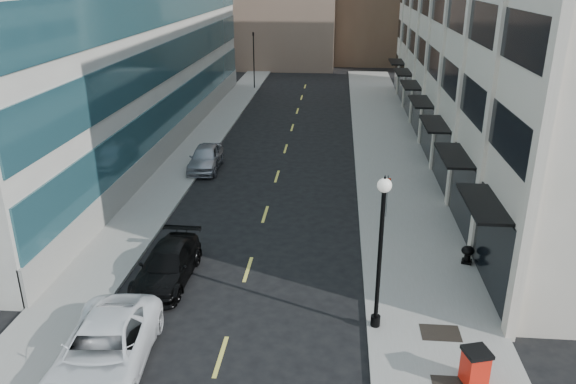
% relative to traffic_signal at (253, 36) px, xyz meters
% --- Properties ---
extents(sidewalk_right, '(5.00, 80.00, 0.15)m').
position_rel_traffic_signal_xyz_m(sidewalk_right, '(13.00, -28.00, -5.64)').
color(sidewalk_right, gray).
rests_on(sidewalk_right, ground).
extents(sidewalk_left, '(3.00, 80.00, 0.15)m').
position_rel_traffic_signal_xyz_m(sidewalk_left, '(-1.00, -28.00, -5.64)').
color(sidewalk_left, gray).
rests_on(sidewalk_left, ground).
extents(building_right, '(15.30, 46.50, 18.25)m').
position_rel_traffic_signal_xyz_m(building_right, '(22.44, -21.01, 3.28)').
color(building_right, beige).
rests_on(building_right, ground).
extents(building_left, '(16.14, 46.00, 20.00)m').
position_rel_traffic_signal_xyz_m(building_left, '(-10.45, -21.00, 4.27)').
color(building_left, beige).
rests_on(building_left, ground).
extents(grate_far, '(1.40, 1.00, 0.01)m').
position_rel_traffic_signal_xyz_m(grate_far, '(13.10, -44.20, -5.56)').
color(grate_far, black).
rests_on(grate_far, sidewalk_right).
extents(road_centerline, '(0.15, 68.20, 0.01)m').
position_rel_traffic_signal_xyz_m(road_centerline, '(5.50, -31.00, -5.71)').
color(road_centerline, '#D8CC4C').
rests_on(road_centerline, ground).
extents(traffic_signal, '(0.66, 0.66, 6.98)m').
position_rel_traffic_signal_xyz_m(traffic_signal, '(0.00, 0.00, 0.00)').
color(traffic_signal, black).
rests_on(traffic_signal, ground).
extents(car_white_van, '(3.27, 6.18, 1.66)m').
position_rel_traffic_signal_xyz_m(car_white_van, '(1.95, -47.06, -4.89)').
color(car_white_van, white).
rests_on(car_white_van, ground).
extents(car_black_pickup, '(2.14, 5.06, 1.46)m').
position_rel_traffic_signal_xyz_m(car_black_pickup, '(2.30, -41.22, -4.99)').
color(car_black_pickup, black).
rests_on(car_black_pickup, ground).
extents(car_silver_sedan, '(2.04, 4.75, 1.60)m').
position_rel_traffic_signal_xyz_m(car_silver_sedan, '(0.70, -27.00, -4.92)').
color(car_silver_sedan, '#9E9FA6').
rests_on(car_silver_sedan, ground).
extents(trash_bin, '(0.95, 0.96, 1.25)m').
position_rel_traffic_signal_xyz_m(trash_bin, '(13.67, -46.78, -4.90)').
color(trash_bin, red).
rests_on(trash_bin, sidewalk_right).
extents(lamppost, '(0.49, 0.49, 5.84)m').
position_rel_traffic_signal_xyz_m(lamppost, '(10.80, -43.94, -2.14)').
color(lamppost, black).
rests_on(lamppost, sidewalk_right).
extents(sign_post, '(0.27, 0.06, 2.32)m').
position_rel_traffic_signal_xyz_m(sign_post, '(11.90, -34.10, -4.07)').
color(sign_post, slate).
rests_on(sign_post, sidewalk_right).
extents(urn_planter, '(0.57, 0.57, 0.80)m').
position_rel_traffic_signal_xyz_m(urn_planter, '(15.10, -38.82, -5.08)').
color(urn_planter, black).
rests_on(urn_planter, sidewalk_right).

